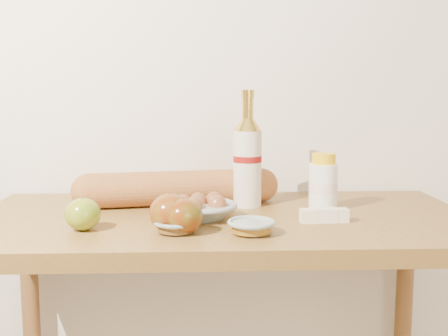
{
  "coord_description": "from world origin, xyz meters",
  "views": [
    {
      "loc": [
        -0.05,
        -0.14,
        1.21
      ],
      "look_at": [
        0.0,
        1.15,
        1.02
      ],
      "focal_mm": 45.0,
      "sensor_mm": 36.0,
      "label": 1
    }
  ],
  "objects_px": {
    "cream_bottle": "(323,184)",
    "egg_bowl": "(202,209)",
    "table": "(223,265)",
    "baguette": "(178,188)",
    "bourbon_bottle": "(247,160)"
  },
  "relations": [
    {
      "from": "egg_bowl",
      "to": "baguette",
      "type": "bearing_deg",
      "value": 112.58
    },
    {
      "from": "table",
      "to": "egg_bowl",
      "type": "height_order",
      "value": "egg_bowl"
    },
    {
      "from": "table",
      "to": "baguette",
      "type": "relative_size",
      "value": 2.18
    },
    {
      "from": "table",
      "to": "cream_bottle",
      "type": "relative_size",
      "value": 8.39
    },
    {
      "from": "table",
      "to": "egg_bowl",
      "type": "xyz_separation_m",
      "value": [
        -0.05,
        -0.03,
        0.15
      ]
    },
    {
      "from": "baguette",
      "to": "cream_bottle",
      "type": "bearing_deg",
      "value": -19.63
    },
    {
      "from": "egg_bowl",
      "to": "cream_bottle",
      "type": "bearing_deg",
      "value": 15.9
    },
    {
      "from": "cream_bottle",
      "to": "egg_bowl",
      "type": "height_order",
      "value": "cream_bottle"
    },
    {
      "from": "table",
      "to": "bourbon_bottle",
      "type": "xyz_separation_m",
      "value": [
        0.07,
        0.11,
        0.25
      ]
    },
    {
      "from": "bourbon_bottle",
      "to": "egg_bowl",
      "type": "bearing_deg",
      "value": -109.99
    },
    {
      "from": "cream_bottle",
      "to": "table",
      "type": "bearing_deg",
      "value": -174.33
    },
    {
      "from": "table",
      "to": "egg_bowl",
      "type": "relative_size",
      "value": 5.6
    },
    {
      "from": "table",
      "to": "baguette",
      "type": "xyz_separation_m",
      "value": [
        -0.11,
        0.12,
        0.17
      ]
    },
    {
      "from": "bourbon_bottle",
      "to": "cream_bottle",
      "type": "distance_m",
      "value": 0.2
    },
    {
      "from": "egg_bowl",
      "to": "baguette",
      "type": "height_order",
      "value": "baguette"
    }
  ]
}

